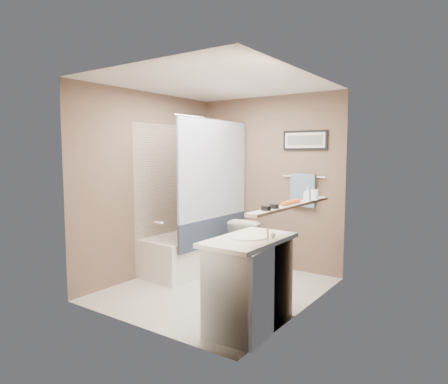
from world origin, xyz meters
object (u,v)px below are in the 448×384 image
Objects in this scene: candle_bowl_far at (274,206)px; glass_jar at (315,194)px; vanity at (250,285)px; hair_brush_front at (287,203)px; hair_brush_back at (293,202)px; soap_bottle at (307,194)px; bathtub at (194,251)px; candle_bowl_near at (266,208)px; toilet at (253,244)px.

glass_jar is (0.00, 0.94, 0.03)m from candle_bowl_far.
hair_brush_front reaches higher than vanity.
hair_brush_back reaches higher than candle_bowl_far.
bathtub is at bearing 170.90° from soap_bottle.
hair_brush_back is (1.79, -0.63, 0.89)m from bathtub.
vanity is 10.00× the size of candle_bowl_near.
toilet is 7.36× the size of glass_jar.
vanity is at bearing -148.99° from candle_bowl_far.
glass_jar is (0.00, 1.09, 0.03)m from candle_bowl_near.
bathtub is 16.67× the size of candle_bowl_near.
toilet is at bearing 132.42° from hair_brush_front.
vanity is (0.89, -1.56, 0.03)m from toilet.
toilet is (0.71, 0.42, 0.12)m from bathtub.
glass_jar is (0.00, 0.68, 0.03)m from hair_brush_front.
vanity is at bearing -116.11° from hair_brush_front.
hair_brush_front is at bearing -90.00° from soap_bottle.
hair_brush_back is 1.53× the size of soap_bottle.
glass_jar is at bearing 90.00° from soap_bottle.
soap_bottle is at bearing 90.00° from candle_bowl_near.
glass_jar reaches higher than hair_brush_back.
candle_bowl_far is 0.63× the size of soap_bottle.
vanity reaches higher than toilet.
candle_bowl_far is (1.08, -1.45, 0.77)m from toilet.
candle_bowl_far reaches higher than bathtub.
candle_bowl_far is at bearing -90.00° from hair_brush_front.
glass_jar reaches higher than candle_bowl_near.
glass_jar is at bearing 0.99° from bathtub.
vanity is 9.00× the size of glass_jar.
hair_brush_front is (0.00, 0.42, 0.00)m from candle_bowl_near.
toilet is 1.96m from candle_bowl_far.
hair_brush_front is at bearing -19.39° from bathtub.
candle_bowl_far is 0.27m from hair_brush_front.
hair_brush_front is 1.00× the size of hair_brush_back.
hair_brush_back is at bearing 90.00° from hair_brush_front.
soap_bottle is at bearing -5.36° from bathtub.
glass_jar is 0.20m from soap_bottle.
toilet reaches higher than bathtub.
bathtub is 2.13m from hair_brush_front.
candle_bowl_far is (0.00, 0.15, 0.00)m from candle_bowl_near.
hair_brush_front is 0.48m from soap_bottle.
bathtub is at bearing 26.06° from toilet.
hair_brush_front reaches higher than candle_bowl_near.
toilet is 3.35× the size of hair_brush_front.
candle_bowl_near is at bearing 119.56° from toilet.
glass_jar is at bearing 90.00° from hair_brush_front.
bathtub is 1.67× the size of vanity.
vanity is at bearing -99.96° from glass_jar.
vanity is 0.77m from candle_bowl_far.
hair_brush_back is (0.00, 0.13, 0.00)m from hair_brush_front.
bathtub is at bearing 177.25° from glass_jar.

